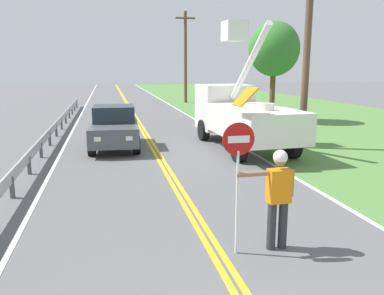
{
  "coord_description": "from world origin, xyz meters",
  "views": [
    {
      "loc": [
        -1.78,
        -1.75,
        3.22
      ],
      "look_at": [
        0.31,
        7.84,
        1.2
      ],
      "focal_mm": 36.45,
      "sensor_mm": 36.0,
      "label": 1
    }
  ],
  "objects": [
    {
      "name": "oncoming_sedan_nearest",
      "position": [
        -1.53,
        14.17,
        0.83
      ],
      "size": [
        2.05,
        4.17,
        1.7
      ],
      "color": "#4C5156",
      "rests_on": "ground"
    },
    {
      "name": "utility_bucket_truck",
      "position": [
        3.53,
        13.4,
        1.4
      ],
      "size": [
        2.67,
        6.9,
        5.09
      ],
      "color": "white",
      "rests_on": "ground"
    },
    {
      "name": "roadside_tree_verge",
      "position": [
        8.0,
        20.36,
        4.27
      ],
      "size": [
        3.0,
        3.0,
        5.9
      ],
      "color": "brown",
      "rests_on": "ground"
    },
    {
      "name": "utility_pole_near",
      "position": [
        5.93,
        12.57,
        4.2
      ],
      "size": [
        1.8,
        0.28,
        8.04
      ],
      "color": "brown",
      "rests_on": "ground"
    },
    {
      "name": "grass_verge_right",
      "position": [
        11.6,
        20.0,
        0.0
      ],
      "size": [
        16.0,
        110.0,
        0.01
      ],
      "primitive_type": "cube",
      "color": "#517F3D",
      "rests_on": "ground"
    },
    {
      "name": "edge_line_left",
      "position": [
        -3.6,
        20.0,
        0.01
      ],
      "size": [
        0.12,
        110.0,
        0.01
      ],
      "primitive_type": "cube",
      "color": "silver",
      "rests_on": "ground"
    },
    {
      "name": "guardrail_left_shoulder",
      "position": [
        -4.2,
        16.34,
        0.52
      ],
      "size": [
        0.1,
        32.0,
        0.71
      ],
      "color": "#9EA0A3",
      "rests_on": "ground"
    },
    {
      "name": "utility_pole_mid",
      "position": [
        5.45,
        34.26,
        4.27
      ],
      "size": [
        1.8,
        0.28,
        8.18
      ],
      "color": "brown",
      "rests_on": "ground"
    },
    {
      "name": "stop_sign_paddle",
      "position": [
        0.34,
        4.32,
        1.71
      ],
      "size": [
        0.56,
        0.04,
        2.33
      ],
      "color": "silver",
      "rests_on": "ground"
    },
    {
      "name": "flagger_worker",
      "position": [
        1.1,
        4.34,
        1.05
      ],
      "size": [
        1.09,
        0.25,
        1.83
      ],
      "color": "#2D2D33",
      "rests_on": "ground"
    },
    {
      "name": "centerline_yellow_right",
      "position": [
        0.09,
        20.0,
        0.01
      ],
      "size": [
        0.11,
        110.0,
        0.01
      ],
      "primitive_type": "cube",
      "color": "yellow",
      "rests_on": "ground"
    },
    {
      "name": "centerline_yellow_left",
      "position": [
        -0.09,
        20.0,
        0.01
      ],
      "size": [
        0.11,
        110.0,
        0.01
      ],
      "primitive_type": "cube",
      "color": "yellow",
      "rests_on": "ground"
    },
    {
      "name": "edge_line_right",
      "position": [
        3.6,
        20.0,
        0.01
      ],
      "size": [
        0.12,
        110.0,
        0.01
      ],
      "primitive_type": "cube",
      "color": "silver",
      "rests_on": "ground"
    }
  ]
}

